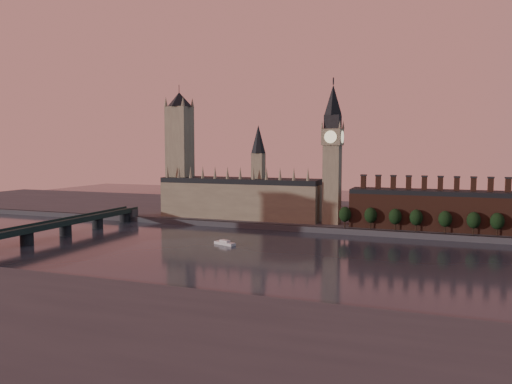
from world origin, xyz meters
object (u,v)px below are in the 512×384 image
(big_ben, at_px, (332,152))
(river_boat, at_px, (225,243))
(victoria_tower, at_px, (180,149))
(westminster_bridge, at_px, (44,229))

(big_ben, height_order, river_boat, big_ben)
(big_ben, bearing_deg, victoria_tower, 177.80)
(big_ben, xyz_separation_m, river_boat, (-49.01, -84.51, -55.67))
(westminster_bridge, distance_m, river_boat, 119.53)
(river_boat, bearing_deg, big_ben, 81.30)
(victoria_tower, xyz_separation_m, big_ben, (130.00, -5.00, -2.26))
(victoria_tower, bearing_deg, big_ben, -2.20)
(victoria_tower, height_order, river_boat, victoria_tower)
(victoria_tower, relative_size, big_ben, 1.01)
(westminster_bridge, height_order, river_boat, westminster_bridge)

